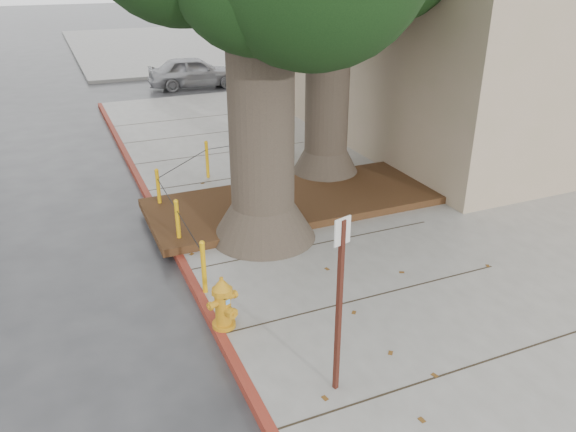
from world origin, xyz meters
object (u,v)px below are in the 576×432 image
signpost (339,298)px  car_silver (194,72)px  fire_hydrant (223,303)px  car_red (379,59)px

signpost → car_silver: bearing=64.2°
signpost → car_silver: 19.44m
signpost → car_silver: signpost is taller
fire_hydrant → car_silver: (4.10, 17.35, 0.11)m
car_silver → signpost: bearing=175.2°
fire_hydrant → car_silver: bearing=54.8°
car_silver → car_red: size_ratio=0.94×
fire_hydrant → car_red: car_red is taller
signpost → car_silver: (3.19, 19.16, -0.84)m
fire_hydrant → car_silver: 17.82m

